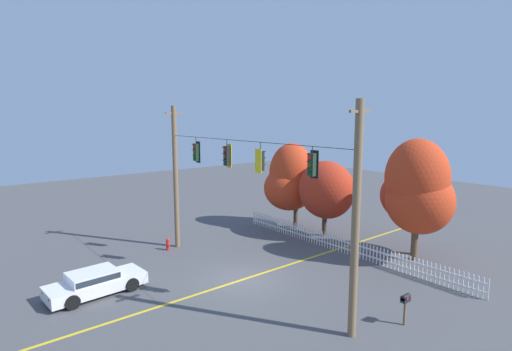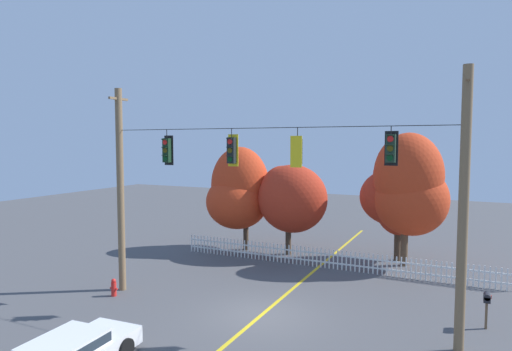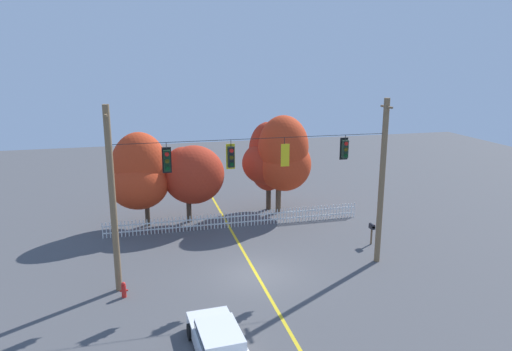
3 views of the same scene
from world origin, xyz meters
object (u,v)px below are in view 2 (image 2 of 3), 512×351
Objects in this scene: traffic_signal_northbound_secondary at (391,148)px; fire_hydrant at (114,287)px; autumn_oak_far_east at (397,193)px; roadside_mailbox at (487,300)px; traffic_signal_southbound_primary at (297,151)px; autumn_maple_mid at (289,197)px; traffic_signal_northbound_primary at (167,150)px; autumn_maple_near_fence at (239,193)px; autumn_maple_far_west at (409,188)px; traffic_signal_eastbound_side at (232,150)px.

fire_hydrant is (-11.23, -0.81, -6.00)m from traffic_signal_northbound_secondary.
roadside_mailbox is (4.22, -7.99, -2.74)m from autumn_oak_far_east.
traffic_signal_southbound_primary is 9.96m from fire_hydrant.
traffic_signal_northbound_secondary reaches higher than autumn_maple_mid.
autumn_oak_far_east is at bearing 52.95° from traffic_signal_northbound_primary.
autumn_maple_mid is 10.91m from fire_hydrant.
traffic_signal_southbound_primary is 9.90m from autumn_maple_mid.
autumn_maple_far_west is (9.82, 0.31, 0.69)m from autumn_maple_near_fence.
traffic_signal_northbound_secondary is 13.73m from autumn_maple_near_fence.
autumn_oak_far_east is (5.72, 1.54, 0.37)m from autumn_maple_mid.
traffic_signal_eastbound_side reaches higher than roadside_mailbox.
traffic_signal_northbound_secondary is (8.92, -0.00, 0.13)m from traffic_signal_northbound_primary.
traffic_signal_northbound_primary is 9.25m from autumn_maple_near_fence.
traffic_signal_southbound_primary is at bearing -51.46° from autumn_maple_near_fence.
roadside_mailbox is at bearing -32.98° from autumn_maple_mid.
autumn_maple_far_west is (-0.38, 9.05, -2.18)m from traffic_signal_northbound_secondary.
autumn_oak_far_east reaches higher than roadside_mailbox.
autumn_oak_far_east reaches higher than autumn_maple_mid.
autumn_maple_near_fence is at bearing 116.22° from traffic_signal_eastbound_side.
traffic_signal_eastbound_side reaches higher than autumn_maple_far_west.
traffic_signal_southbound_primary is at bearing -159.83° from roadside_mailbox.
traffic_signal_eastbound_side is 10.59m from roadside_mailbox.
autumn_maple_near_fence is at bearing 154.00° from roadside_mailbox.
traffic_signal_southbound_primary is at bearing -0.41° from traffic_signal_eastbound_side.
roadside_mailbox is at bearing 20.17° from traffic_signal_southbound_primary.
fire_hydrant is at bearing -175.87° from traffic_signal_northbound_secondary.
traffic_signal_northbound_secondary is 6.54m from roadside_mailbox.
traffic_signal_southbound_primary reaches higher than autumn_maple_far_west.
traffic_signal_southbound_primary is 1.87× the size of fire_hydrant.
traffic_signal_southbound_primary reaches higher than roadside_mailbox.
autumn_maple_near_fence reaches higher than fire_hydrant.
traffic_signal_eastbound_side is at bearing -121.35° from autumn_maple_far_west.
autumn_maple_far_west is at bearing 92.42° from traffic_signal_northbound_secondary.
traffic_signal_northbound_primary is at bearing -127.05° from autumn_oak_far_east.
traffic_signal_northbound_secondary is at bearing 0.32° from traffic_signal_southbound_primary.
traffic_signal_northbound_primary is at bearing 19.41° from fire_hydrant.
autumn_maple_far_west is at bearing 1.80° from autumn_maple_near_fence.
autumn_maple_mid is (-3.68, 8.75, -2.82)m from traffic_signal_southbound_primary.
traffic_signal_southbound_primary reaches higher than autumn_maple_near_fence.
traffic_signal_southbound_primary is 10.77m from autumn_oak_far_east.
traffic_signal_northbound_secondary is at bearing -87.58° from autumn_maple_far_west.
autumn_maple_near_fence is at bearing 83.86° from fire_hydrant.
autumn_maple_far_west is at bearing 116.84° from roadside_mailbox.
traffic_signal_northbound_primary is 0.21× the size of autumn_maple_far_west.
traffic_signal_eastbound_side is 2.67m from traffic_signal_southbound_primary.
fire_hydrant is (-5.33, -0.81, -5.89)m from traffic_signal_eastbound_side.
autumn_oak_far_east is 15.34m from fire_hydrant.
traffic_signal_northbound_primary is 6.36m from fire_hydrant.
traffic_signal_northbound_secondary is 1.71× the size of fire_hydrant.
autumn_oak_far_east is at bearing 9.60° from autumn_maple_near_fence.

